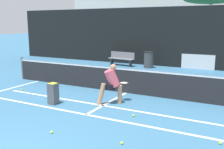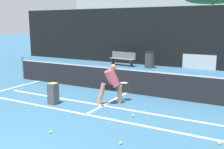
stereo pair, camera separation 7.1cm
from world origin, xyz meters
TOP-DOWN VIEW (x-y plane):
  - court_baseline_near at (0.00, 3.24)m, footprint 11.00×0.10m
  - court_service_line at (0.00, 4.22)m, footprint 8.25×0.10m
  - court_center_mark at (0.00, 4.63)m, footprint 0.10×2.79m
  - court_sideline_left at (-4.51, 4.63)m, footprint 0.10×3.79m
  - net at (0.00, 6.03)m, footprint 11.09×0.09m
  - fence_back at (0.00, 12.96)m, footprint 24.00×0.06m
  - player_practicing at (0.15, 4.55)m, footprint 0.90×1.09m
  - tennis_ball_scattered_0 at (-0.00, 1.72)m, footprint 0.07×0.07m
  - tennis_ball_scattered_1 at (3.69, 3.02)m, footprint 0.07×0.07m
  - tennis_ball_scattered_3 at (1.77, 1.99)m, footprint 0.07×0.07m
  - tennis_ball_scattered_4 at (-3.86, 4.40)m, footprint 0.07×0.07m
  - tennis_ball_scattered_6 at (1.29, 3.74)m, footprint 0.07×0.07m
  - ball_hopper at (-1.54, 3.61)m, footprint 0.28×0.28m
  - courtside_bench at (-3.08, 11.96)m, footprint 1.80×0.62m
  - trash_bin at (-1.26, 11.94)m, footprint 0.59×0.59m
  - parked_car at (1.44, 15.11)m, footprint 1.90×4.55m
  - tree_west at (-7.59, 19.07)m, footprint 3.27×3.27m
  - building_far at (0.00, 28.92)m, footprint 36.00×2.40m

SIDE VIEW (x-z plane):
  - court_baseline_near at x=0.00m, z-range 0.00..0.01m
  - court_service_line at x=0.00m, z-range 0.00..0.01m
  - court_center_mark at x=0.00m, z-range 0.00..0.01m
  - court_sideline_left at x=-4.51m, z-range 0.00..0.01m
  - tennis_ball_scattered_0 at x=0.00m, z-range 0.00..0.07m
  - tennis_ball_scattered_1 at x=3.69m, z-range 0.00..0.07m
  - tennis_ball_scattered_3 at x=1.77m, z-range 0.00..0.07m
  - tennis_ball_scattered_4 at x=-3.86m, z-range 0.00..0.07m
  - tennis_ball_scattered_6 at x=1.29m, z-range 0.00..0.07m
  - ball_hopper at x=-1.54m, z-range 0.02..0.73m
  - courtside_bench at x=-3.08m, z-range 0.04..0.90m
  - trash_bin at x=-1.26m, z-range 0.00..0.98m
  - net at x=0.00m, z-range -0.02..1.05m
  - parked_car at x=1.44m, z-range -0.11..1.31m
  - player_practicing at x=0.15m, z-range 0.04..1.39m
  - fence_back at x=0.00m, z-range -0.01..3.65m
  - tree_west at x=-7.59m, z-range 1.39..5.17m
  - building_far at x=0.00m, z-range 0.00..6.68m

